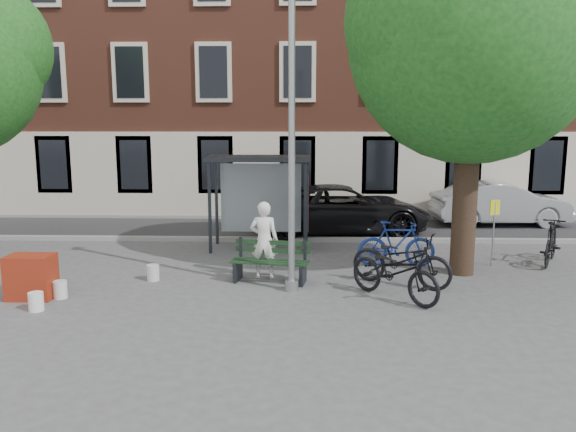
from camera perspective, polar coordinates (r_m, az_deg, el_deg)
The scene contains 22 objects.
ground at distance 12.07m, azimuth 0.36°, elevation -7.59°, with size 90.00×90.00×0.00m, color #4C4C4F.
road at distance 18.87m, azimuth 0.86°, elevation -1.30°, with size 40.00×4.00×0.01m, color #28282B.
curb_near at distance 16.90m, azimuth 0.76°, elevation -2.39°, with size 40.00×0.25×0.12m, color gray.
curb_far at distance 20.83m, azimuth 0.95°, elevation -0.11°, with size 40.00×0.25×0.12m, color gray.
building_row at distance 24.77m, azimuth 1.12°, elevation 17.54°, with size 30.00×8.00×14.00m, color brown.
lamppost at distance 11.56m, azimuth 0.38°, elevation 5.71°, with size 0.28×0.35×6.11m.
tree_right at distance 13.60m, azimuth 18.58°, elevation 17.77°, with size 5.76×5.60×8.20m.
bus_shelter at distance 15.75m, azimuth -1.50°, elevation 3.57°, with size 2.85×1.45×2.62m.
painter at distance 12.85m, azimuth -2.46°, elevation -2.44°, with size 0.65×0.43×1.78m, color white.
bench at distance 12.65m, azimuth -1.79°, elevation -4.85°, with size 1.81×0.85×0.90m.
bike_a at distance 12.53m, azimuth 11.44°, elevation -4.34°, with size 0.78×2.25×1.18m, color black.
bike_b at distance 14.14m, azimuth 10.95°, elevation -2.81°, with size 0.54×1.91×1.15m, color navy.
bike_c at distance 11.57m, azimuth 10.78°, elevation -5.56°, with size 0.76×2.19×1.15m, color black.
bike_d at distance 15.64m, azimuth 25.17°, elevation -2.39°, with size 0.53×1.89×1.14m, color black.
car_dark at distance 18.16m, azimuth 5.54°, elevation 0.71°, with size 2.59×5.62×1.56m, color black.
car_silver at distance 20.81m, azimuth 20.74°, elevation 1.20°, with size 1.61×4.61×1.52m, color #97999E.
red_stand at distance 12.59m, azimuth -24.63°, elevation -5.63°, with size 0.90×0.60×0.90m, color maroon.
blue_crate at distance 14.16m, azimuth -25.04°, elevation -5.50°, with size 0.55×0.40×0.20m, color #212C98.
bucket_a at distance 11.81m, azimuth -24.22°, elevation -7.94°, with size 0.28×0.28×0.36m, color white.
bucket_b at distance 12.43m, azimuth -22.14°, elevation -6.94°, with size 0.28×0.28×0.36m, color silver.
bucket_c at distance 13.14m, azimuth -13.55°, elevation -5.62°, with size 0.28×0.28×0.36m, color silver.
notice_sign at distance 14.79m, azimuth 20.20°, elevation -0.39°, with size 0.28×0.13×1.66m.
Camera 1 is at (0.27, -11.53, 3.56)m, focal length 35.00 mm.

